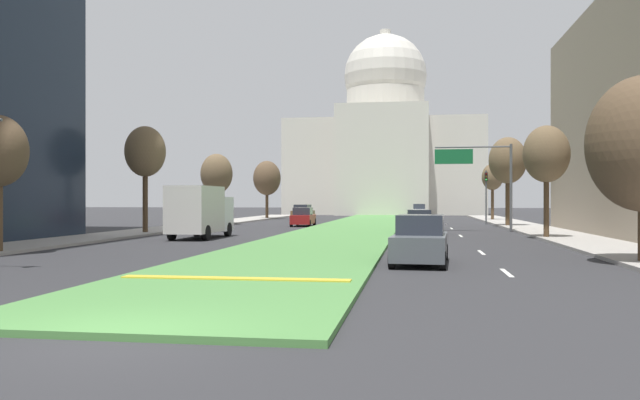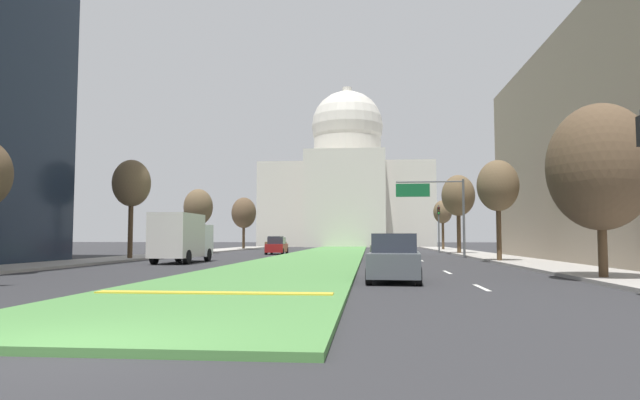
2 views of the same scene
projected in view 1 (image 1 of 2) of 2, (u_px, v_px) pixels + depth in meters
The scene contains 21 objects.
ground_plane at pixel (360, 225), 58.50m from camera, with size 260.00×260.00×0.00m, color #2B2B2D.
grass_median at pixel (355, 227), 53.71m from camera, with size 7.32×87.13×0.14m, color #4C8442.
median_curb_nose at pixel (235, 278), 17.86m from camera, with size 6.59×0.50×0.04m, color gold.
lane_dashes_right at pixel (450, 227), 54.54m from camera, with size 0.16×75.11×0.01m.
sidewalk_left at pixel (173, 228), 51.06m from camera, with size 4.00×87.13×0.15m, color #9E9991.
sidewalk_right at pixel (542, 231), 46.79m from camera, with size 4.00×87.13×0.15m, color #9E9991.
capitol_building at pixel (385, 146), 105.58m from camera, with size 31.55×23.23×30.90m.
traffic_light_far_right at pixel (486, 190), 61.27m from camera, with size 0.28×0.35×5.20m.
overhead_guide_sign at pixel (482, 169), 46.94m from camera, with size 5.64×0.20×6.50m.
street_tree_left_mid at pixel (145, 152), 43.77m from camera, with size 2.80×2.80×7.47m.
street_tree_right_mid at pixel (546, 155), 38.09m from camera, with size 2.75×2.75×6.86m.
street_tree_left_far at pixel (217, 174), 59.71m from camera, with size 3.01×3.01×6.71m.
street_tree_right_far at pixel (508, 161), 55.33m from camera, with size 3.25×3.25×7.85m.
street_tree_left_distant at pixel (267, 178), 77.08m from camera, with size 3.35×3.35×7.11m.
street_tree_right_distant at pixel (492, 178), 71.55m from camera, with size 2.38×2.38×6.44m.
sedan_lead_stopped at pixel (420, 241), 23.42m from camera, with size 2.22×4.61×1.82m.
sedan_midblock at pixel (419, 223), 43.82m from camera, with size 2.03×4.75×1.69m.
sedan_distant at pixel (303, 217), 56.97m from camera, with size 1.97×4.65×1.68m.
sedan_far_horizon at pixel (303, 213), 74.06m from camera, with size 2.17×4.70×1.81m.
sedan_very_far at pixel (419, 211), 87.93m from camera, with size 2.00×4.28×1.79m.
box_truck_delivery at pixel (200, 211), 38.94m from camera, with size 2.40×6.40×3.20m.
Camera 1 is at (5.05, -9.99, 2.38)m, focal length 35.58 mm.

